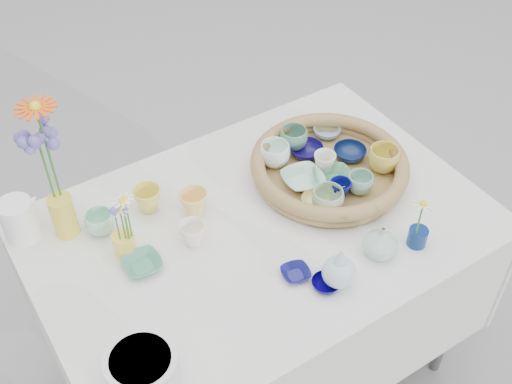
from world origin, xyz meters
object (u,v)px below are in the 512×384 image
wicker_tray (329,167)px  bud_vase_seafoam (381,241)px  tall_vase_yellow (64,216)px  display_table (259,368)px

wicker_tray → bud_vase_seafoam: size_ratio=4.86×
wicker_tray → bud_vase_seafoam: 0.33m
wicker_tray → tall_vase_yellow: size_ratio=3.71×
bud_vase_seafoam → display_table: bearing=127.6°
wicker_tray → tall_vase_yellow: (-0.75, 0.21, 0.03)m
display_table → bud_vase_seafoam: size_ratio=12.91×
display_table → wicker_tray: wicker_tray is taller
bud_vase_seafoam → tall_vase_yellow: bearing=141.8°
wicker_tray → tall_vase_yellow: 0.78m
tall_vase_yellow → bud_vase_seafoam: bearing=-38.2°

